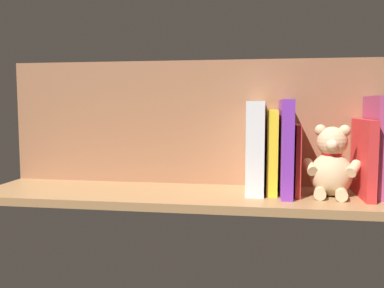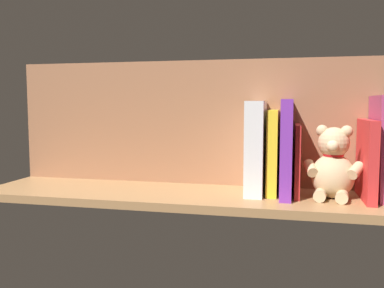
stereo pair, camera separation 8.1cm
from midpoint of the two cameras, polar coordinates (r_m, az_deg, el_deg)
The scene contains 9 objects.
ground_plane at distance 115.90cm, azimuth -2.02°, elevation -7.14°, with size 117.81×29.79×2.20cm, color #A87A4C.
shelf_back_panel at distance 125.70cm, azimuth -0.94°, elevation 2.94°, with size 117.81×1.50×37.34cm, color #9A6444.
book_1 at distance 118.02cm, azimuth 22.25°, elevation -0.27°, with size 3.15×16.42×26.45cm, color #B23F72.
book_2 at distance 116.22cm, azimuth 20.68°, elevation -1.82°, with size 2.38×19.24×20.32cm, color red.
teddy_bear at distance 113.85cm, azimuth 16.71°, elevation -2.77°, with size 15.17×13.28×18.93cm.
book_3 at distance 115.35cm, azimuth 12.15°, elevation -2.00°, with size 1.35×16.62×18.91cm, color red.
book_4 at distance 113.42cm, azimuth 10.77°, elevation -0.43°, with size 2.96×19.51×25.47cm, color purple.
book_5 at distance 115.57cm, azimuth 8.95°, elevation -0.98°, with size 2.80×15.35×22.69cm, color yellow.
dictionary_thick_white at distance 114.60cm, azimuth 6.69°, elevation -0.41°, with size 4.80×17.04×25.05cm, color white.
Camera 1 is at (-17.69, 111.83, 24.01)cm, focal length 38.77 mm.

